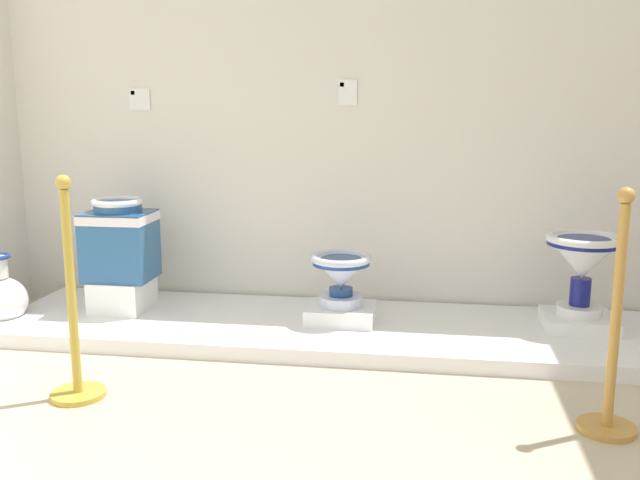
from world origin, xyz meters
TOP-DOWN VIEW (x-y plane):
  - wall_back at (2.12, 3.21)m, footprint 4.44×0.06m
  - display_platform at (2.12, 2.70)m, footprint 3.76×0.93m
  - plinth_block_slender_white at (0.84, 2.75)m, footprint 0.30×0.33m
  - antique_toilet_slender_white at (0.84, 2.75)m, footprint 0.38×0.32m
  - plinth_block_central_ornate at (2.12, 2.72)m, footprint 0.37×0.31m
  - antique_toilet_central_ornate at (2.12, 2.72)m, footprint 0.33×0.33m
  - plinth_block_pale_glazed at (3.40, 2.80)m, footprint 0.37×0.34m
  - antique_toilet_pale_glazed at (3.40, 2.80)m, footprint 0.39×0.39m
  - info_placard_first at (0.82, 3.18)m, footprint 0.13×0.01m
  - info_placard_second at (2.10, 3.18)m, footprint 0.11×0.01m
  - decorative_vase_companion at (0.20, 2.54)m, footprint 0.31×0.31m
  - stanchion_post_near_left at (1.08, 1.73)m, footprint 0.24×0.24m
  - stanchion_post_near_right at (3.30, 1.74)m, footprint 0.23×0.23m

SIDE VIEW (x-z plane):
  - display_platform at x=2.12m, z-range 0.00..0.08m
  - plinth_block_pale_glazed at x=3.40m, z-range 0.08..0.15m
  - plinth_block_central_ornate at x=2.12m, z-range 0.08..0.17m
  - plinth_block_slender_white at x=0.84m, z-range 0.08..0.27m
  - decorative_vase_companion at x=0.20m, z-range -0.04..0.40m
  - stanchion_post_near_left at x=1.08m, z-range -0.18..0.80m
  - stanchion_post_near_right at x=3.30m, z-range -0.17..0.80m
  - antique_toilet_central_ornate at x=2.12m, z-range 0.21..0.50m
  - antique_toilet_pale_glazed at x=3.40m, z-range 0.24..0.68m
  - antique_toilet_slender_white at x=0.84m, z-range 0.27..0.74m
  - info_placard_first at x=0.82m, z-range 1.22..1.35m
  - info_placard_second at x=2.10m, z-range 1.25..1.40m
  - wall_back at x=2.12m, z-range 0.00..2.96m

